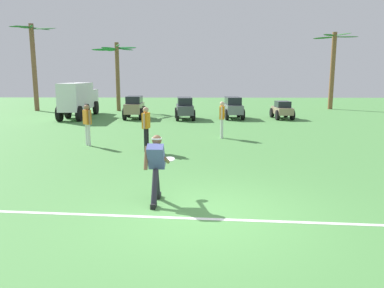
% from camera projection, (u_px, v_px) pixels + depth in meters
% --- Properties ---
extents(ground_plane, '(80.00, 80.00, 0.00)m').
position_uv_depth(ground_plane, '(206.00, 215.00, 7.11)').
color(ground_plane, '#4E8D46').
extents(field_line_paint, '(22.76, 1.91, 0.01)m').
position_uv_depth(field_line_paint, '(206.00, 219.00, 6.92)').
color(field_line_paint, white).
rests_on(field_line_paint, ground_plane).
extents(frisbee_thrower, '(0.49, 1.12, 1.39)m').
position_uv_depth(frisbee_thrower, '(156.00, 165.00, 7.80)').
color(frisbee_thrower, '#23232D').
rests_on(frisbee_thrower, ground_plane).
extents(frisbee_in_flight, '(0.26, 0.26, 0.08)m').
position_uv_depth(frisbee_in_flight, '(169.00, 159.00, 8.42)').
color(frisbee_in_flight, white).
extents(teammate_near_sideline, '(0.24, 0.50, 1.56)m').
position_uv_depth(teammate_near_sideline, '(222.00, 116.00, 15.87)').
color(teammate_near_sideline, silver).
rests_on(teammate_near_sideline, ground_plane).
extents(teammate_midfield, '(0.38, 0.42, 1.56)m').
position_uv_depth(teammate_midfield, '(87.00, 121.00, 14.12)').
color(teammate_midfield, silver).
rests_on(teammate_midfield, ground_plane).
extents(teammate_deep, '(0.26, 0.50, 1.56)m').
position_uv_depth(teammate_deep, '(146.00, 125.00, 13.03)').
color(teammate_deep, black).
rests_on(teammate_deep, ground_plane).
extents(parked_car_slot_a, '(1.22, 2.37, 1.40)m').
position_uv_depth(parked_car_slot_a, '(134.00, 107.00, 23.28)').
color(parked_car_slot_a, '#998466').
rests_on(parked_car_slot_a, ground_plane).
extents(parked_car_slot_b, '(1.35, 2.48, 1.34)m').
position_uv_depth(parked_car_slot_b, '(185.00, 107.00, 22.93)').
color(parked_car_slot_b, '#474C51').
rests_on(parked_car_slot_b, ground_plane).
extents(parked_car_slot_c, '(1.25, 2.44, 1.34)m').
position_uv_depth(parked_car_slot_c, '(233.00, 107.00, 23.32)').
color(parked_car_slot_c, slate).
rests_on(parked_car_slot_c, ground_plane).
extents(parked_car_slot_d, '(1.15, 2.23, 1.10)m').
position_uv_depth(parked_car_slot_d, '(282.00, 110.00, 23.21)').
color(parked_car_slot_d, '#998466').
rests_on(parked_car_slot_d, ground_plane).
extents(box_truck, '(1.61, 5.95, 2.20)m').
position_uv_depth(box_truck, '(79.00, 98.00, 23.93)').
color(box_truck, silver).
rests_on(box_truck, ground_plane).
extents(palm_tree_far_left, '(3.62, 3.12, 6.45)m').
position_uv_depth(palm_tree_far_left, '(34.00, 60.00, 28.08)').
color(palm_tree_far_left, brown).
rests_on(palm_tree_far_left, ground_plane).
extents(palm_tree_left_of_centre, '(3.40, 3.57, 5.09)m').
position_uv_depth(palm_tree_left_of_centre, '(117.00, 69.00, 28.11)').
color(palm_tree_left_of_centre, brown).
rests_on(palm_tree_left_of_centre, ground_plane).
extents(palm_tree_right_of_centre, '(3.20, 3.66, 6.00)m').
position_uv_depth(palm_tree_right_of_centre, '(333.00, 65.00, 29.59)').
color(palm_tree_right_of_centre, brown).
rests_on(palm_tree_right_of_centre, ground_plane).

